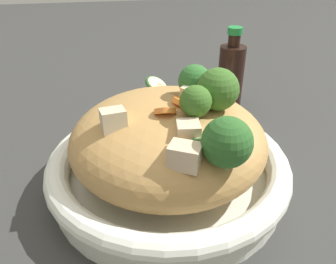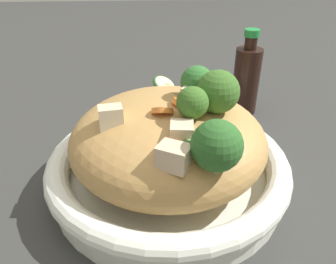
# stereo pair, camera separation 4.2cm
# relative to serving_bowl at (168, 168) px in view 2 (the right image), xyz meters

# --- Properties ---
(ground_plane) EXTENTS (3.00, 3.00, 0.00)m
(ground_plane) POSITION_rel_serving_bowl_xyz_m (0.00, 0.00, -0.03)
(ground_plane) COLOR #323230
(serving_bowl) EXTENTS (0.32, 0.32, 0.05)m
(serving_bowl) POSITION_rel_serving_bowl_xyz_m (0.00, 0.00, 0.00)
(serving_bowl) COLOR white
(serving_bowl) RESTS_ON ground_plane
(noodle_heap) EXTENTS (0.25, 0.25, 0.11)m
(noodle_heap) POSITION_rel_serving_bowl_xyz_m (-0.00, -0.00, 0.05)
(noodle_heap) COLOR #B6884B
(noodle_heap) RESTS_ON serving_bowl
(broccoli_florets) EXTENTS (0.09, 0.17, 0.08)m
(broccoli_florets) POSITION_rel_serving_bowl_xyz_m (-0.04, 0.04, 0.11)
(broccoli_florets) COLOR #9CC17A
(broccoli_florets) RESTS_ON serving_bowl
(carrot_coins) EXTENTS (0.06, 0.16, 0.04)m
(carrot_coins) POSITION_rel_serving_bowl_xyz_m (-0.01, -0.01, 0.09)
(carrot_coins) COLOR orange
(carrot_coins) RESTS_ON serving_bowl
(zucchini_slices) EXTENTS (0.09, 0.21, 0.04)m
(zucchini_slices) POSITION_rel_serving_bowl_xyz_m (-0.02, -0.01, 0.09)
(zucchini_slices) COLOR beige
(zucchini_slices) RESTS_ON serving_bowl
(chicken_chunks) EXTENTS (0.15, 0.14, 0.05)m
(chicken_chunks) POSITION_rel_serving_bowl_xyz_m (-0.00, 0.03, 0.09)
(chicken_chunks) COLOR beige
(chicken_chunks) RESTS_ON serving_bowl
(soy_sauce_bottle) EXTENTS (0.05, 0.05, 0.16)m
(soy_sauce_bottle) POSITION_rel_serving_bowl_xyz_m (-0.16, -0.21, 0.04)
(soy_sauce_bottle) COLOR black
(soy_sauce_bottle) RESTS_ON ground_plane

